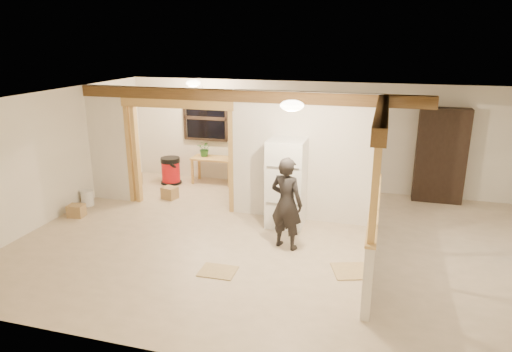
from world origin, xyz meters
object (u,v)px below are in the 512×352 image
(work_table, at_px, (214,170))
(shop_vac, at_px, (171,170))
(woman, at_px, (286,203))
(refrigerator, at_px, (286,183))
(bookshelf, at_px, (441,156))

(work_table, distance_m, shop_vac, 1.05)
(shop_vac, bearing_deg, woman, -38.03)
(woman, relative_size, shop_vac, 2.39)
(refrigerator, xyz_separation_m, work_table, (-2.27, 2.07, -0.51))
(refrigerator, xyz_separation_m, bookshelf, (2.90, 2.20, 0.19))
(refrigerator, distance_m, bookshelf, 3.65)
(refrigerator, xyz_separation_m, woman, (0.21, -0.97, -0.04))
(work_table, bearing_deg, bookshelf, 1.71)
(refrigerator, relative_size, woman, 1.05)
(woman, distance_m, bookshelf, 4.17)
(shop_vac, bearing_deg, refrigerator, -28.14)
(woman, xyz_separation_m, work_table, (-2.48, 3.05, -0.47))
(woman, distance_m, shop_vac, 4.44)
(refrigerator, relative_size, bookshelf, 0.81)
(refrigerator, bearing_deg, work_table, 137.57)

